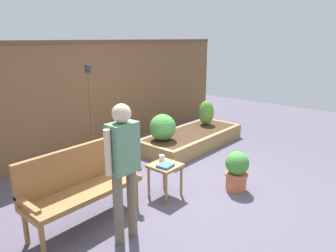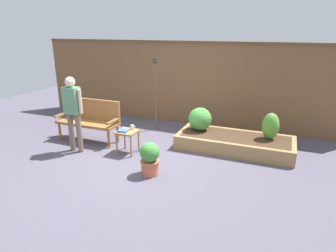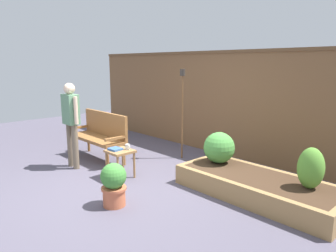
% 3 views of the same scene
% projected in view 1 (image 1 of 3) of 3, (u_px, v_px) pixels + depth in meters
% --- Properties ---
extents(ground_plane, '(14.00, 14.00, 0.00)m').
position_uv_depth(ground_plane, '(188.00, 191.00, 4.66)').
color(ground_plane, '#514C5B').
extents(fence_back, '(8.40, 0.14, 2.16)m').
position_uv_depth(fence_back, '(81.00, 98.00, 5.99)').
color(fence_back, brown).
rests_on(fence_back, ground_plane).
extents(garden_bench, '(1.44, 0.48, 0.94)m').
position_uv_depth(garden_bench, '(79.00, 181.00, 3.76)').
color(garden_bench, '#936033').
rests_on(garden_bench, ground_plane).
extents(side_table, '(0.40, 0.40, 0.48)m').
position_uv_depth(side_table, '(165.00, 170.00, 4.44)').
color(side_table, '#9E7042').
rests_on(side_table, ground_plane).
extents(cup_on_table, '(0.11, 0.07, 0.10)m').
position_uv_depth(cup_on_table, '(162.00, 158.00, 4.52)').
color(cup_on_table, silver).
rests_on(cup_on_table, side_table).
extents(book_on_table, '(0.22, 0.20, 0.03)m').
position_uv_depth(book_on_table, '(165.00, 166.00, 4.33)').
color(book_on_table, '#38609E').
rests_on(book_on_table, side_table).
extents(potted_boxwood, '(0.35, 0.35, 0.60)m').
position_uv_depth(potted_boxwood, '(237.00, 170.00, 4.64)').
color(potted_boxwood, '#C66642').
rests_on(potted_boxwood, ground_plane).
extents(raised_planter_bed, '(2.40, 1.00, 0.30)m').
position_uv_depth(raised_planter_bed, '(192.00, 139.00, 6.60)').
color(raised_planter_bed, '#997547').
rests_on(raised_planter_bed, ground_plane).
extents(shrub_near_bench, '(0.51, 0.51, 0.51)m').
position_uv_depth(shrub_near_bench, '(163.00, 127.00, 5.97)').
color(shrub_near_bench, brown).
rests_on(shrub_near_bench, raised_planter_bed).
extents(shrub_far_corner, '(0.34, 0.34, 0.55)m').
position_uv_depth(shrub_far_corner, '(206.00, 113.00, 7.05)').
color(shrub_far_corner, brown).
rests_on(shrub_far_corner, raised_planter_bed).
extents(tiki_torch, '(0.10, 0.10, 1.79)m').
position_uv_depth(tiki_torch, '(90.00, 100.00, 5.14)').
color(tiki_torch, brown).
rests_on(tiki_torch, ground_plane).
extents(person_by_bench, '(0.47, 0.20, 1.56)m').
position_uv_depth(person_by_bench, '(123.00, 162.00, 3.33)').
color(person_by_bench, '#70604C').
rests_on(person_by_bench, ground_plane).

